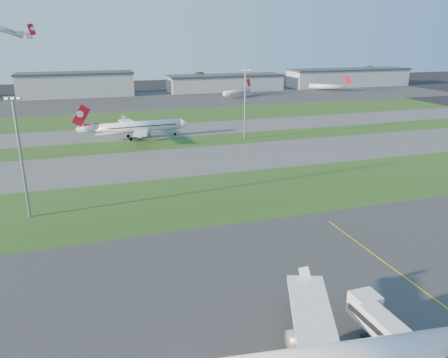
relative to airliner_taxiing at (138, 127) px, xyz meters
name	(u,v)px	position (x,y,z in m)	size (l,w,h in m)	color
ground	(408,306)	(23.06, -121.22, -4.38)	(700.00, 700.00, 0.00)	black
apron_near	(408,306)	(23.06, -121.22, -4.37)	(300.00, 70.00, 0.01)	#333335
grass_strip_a	(266,191)	(23.06, -69.22, -4.37)	(300.00, 34.00, 0.01)	#2A4C19
taxiway_a	(226,158)	(23.06, -36.22, -4.37)	(300.00, 32.00, 0.01)	#515154
grass_strip_b	(205,141)	(23.06, -11.22, -4.37)	(300.00, 18.00, 0.01)	#2A4C19
taxiway_b	(191,129)	(23.06, 10.78, -4.37)	(300.00, 26.00, 0.01)	#515154
grass_strip_c	(175,116)	(23.06, 43.78, -4.37)	(300.00, 40.00, 0.01)	#2A4C19
apron_far	(155,100)	(23.06, 103.78, -4.37)	(400.00, 80.00, 0.01)	#333335
yellow_line	(436,300)	(28.06, -121.22, -4.38)	(0.25, 60.00, 0.02)	gold
airliner_taxiing	(138,127)	(0.00, 0.00, 0.00)	(39.96, 33.82, 12.46)	white
mini_jet_near	(237,92)	(75.21, 100.40, -1.09)	(24.37, 17.91, 9.48)	white
mini_jet_far	(328,86)	(146.52, 109.78, -1.09)	(24.57, 17.60, 9.48)	white
light_mast_west	(20,150)	(-31.94, -69.22, 10.44)	(3.20, 0.70, 25.80)	gray
light_mast_centre	(245,100)	(38.06, -13.22, 10.44)	(3.20, 0.70, 25.80)	gray
hangar_west	(76,84)	(-21.94, 133.78, 3.26)	(71.40, 23.00, 15.20)	#ACAFB5
hangar_east	(225,83)	(78.06, 133.78, 1.26)	(81.60, 23.00, 11.20)	#ACAFB5
hangar_far_east	(348,77)	(178.06, 133.78, 2.26)	(96.90, 23.00, 13.20)	#ACAFB5
tree_mid_west	(115,84)	(3.06, 144.78, 1.46)	(9.90, 9.90, 10.80)	black
tree_mid_east	(200,80)	(63.06, 147.78, 2.44)	(11.55, 11.55, 12.60)	black
tree_east	(295,78)	(138.06, 145.78, 1.78)	(10.45, 10.45, 11.40)	black
tree_far_east	(369,74)	(208.06, 149.78, 3.09)	(12.65, 12.65, 13.80)	black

